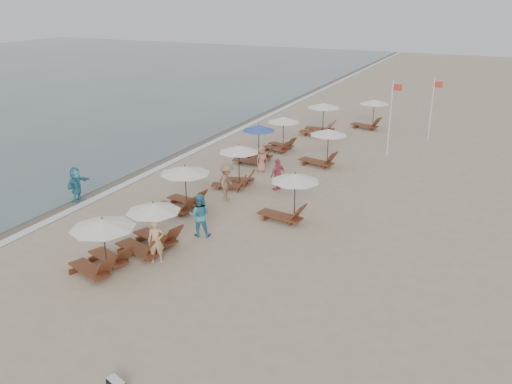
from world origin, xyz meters
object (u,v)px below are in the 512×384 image
at_px(lounger_station_1, 149,228).
at_px(inland_station_1, 323,145).
at_px(lounger_station_3, 236,166).
at_px(beachgoer_mid_a, 200,215).
at_px(inland_station_2, 370,112).
at_px(beachgoer_near, 156,241).
at_px(lounger_station_0, 100,243).
at_px(beachgoer_mid_b, 227,183).
at_px(flag_pole_near, 391,115).
at_px(inland_station_0, 288,193).
at_px(lounger_station_4, 255,145).
at_px(lounger_station_6, 320,119).
at_px(waterline_walker, 76,185).
at_px(lounger_station_2, 182,187).
at_px(lounger_station_5, 281,133).
at_px(beachgoer_far_a, 278,174).
at_px(beachgoer_far_b, 262,159).

distance_m(lounger_station_1, inland_station_1, 13.89).
relative_size(lounger_station_3, inland_station_1, 0.86).
bearing_deg(beachgoer_mid_a, lounger_station_1, 37.12).
bearing_deg(inland_station_2, beachgoer_near, -94.64).
bearing_deg(inland_station_1, lounger_station_0, -101.58).
xyz_separation_m(lounger_station_3, inland_station_1, (2.94, 5.51, 0.11)).
relative_size(beachgoer_mid_b, flag_pole_near, 0.40).
xyz_separation_m(inland_station_0, beachgoer_mid_b, (-3.68, 1.05, -0.37)).
height_order(lounger_station_1, flag_pole_near, flag_pole_near).
xyz_separation_m(lounger_station_1, lounger_station_4, (-1.27, 12.54, 0.12)).
xyz_separation_m(lounger_station_1, lounger_station_6, (0.03, 20.72, 0.16)).
distance_m(lounger_station_0, lounger_station_3, 10.29).
bearing_deg(lounger_station_6, inland_station_0, -76.06).
height_order(inland_station_2, waterline_walker, inland_station_2).
bearing_deg(lounger_station_1, inland_station_2, 83.21).
bearing_deg(waterline_walker, inland_station_0, -84.72).
bearing_deg(beachgoer_near, waterline_walker, 121.09).
bearing_deg(lounger_station_2, lounger_station_5, 88.74).
bearing_deg(waterline_walker, beachgoer_far_a, -61.98).
xyz_separation_m(lounger_station_2, waterline_walker, (-5.25, -1.37, -0.25)).
relative_size(lounger_station_1, beachgoer_far_a, 1.59).
bearing_deg(beachgoer_mid_a, flag_pole_near, -129.85).
distance_m(beachgoer_mid_a, beachgoer_far_b, 9.10).
relative_size(beachgoer_far_b, waterline_walker, 0.84).
bearing_deg(lounger_station_2, beachgoer_far_b, 81.51).
relative_size(inland_station_1, beachgoer_far_b, 1.91).
bearing_deg(lounger_station_0, beachgoer_mid_a, 67.56).
xyz_separation_m(lounger_station_4, beachgoer_far_a, (3.16, -3.87, -0.23)).
bearing_deg(lounger_station_1, lounger_station_6, 89.92).
distance_m(waterline_walker, flag_pole_near, 19.21).
distance_m(inland_station_1, beachgoer_far_a, 5.04).
relative_size(beachgoer_mid_b, beachgoer_far_a, 1.12).
distance_m(lounger_station_1, lounger_station_3, 8.13).
height_order(beachgoer_far_a, waterline_walker, waterline_walker).
distance_m(lounger_station_5, beachgoer_mid_b, 9.53).
height_order(lounger_station_1, beachgoer_mid_b, lounger_station_1).
relative_size(lounger_station_4, flag_pole_near, 0.53).
relative_size(inland_station_2, beachgoer_mid_a, 1.50).
bearing_deg(beachgoer_mid_b, inland_station_2, -19.06).
height_order(lounger_station_1, lounger_station_4, lounger_station_4).
bearing_deg(waterline_walker, inland_station_2, -30.73).
xyz_separation_m(inland_station_1, flag_pole_near, (3.05, 4.04, 1.31)).
bearing_deg(beachgoer_far_b, lounger_station_5, 39.98).
distance_m(inland_station_1, flag_pole_near, 5.23).
relative_size(inland_station_1, inland_station_2, 1.01).
relative_size(lounger_station_6, inland_station_2, 0.99).
bearing_deg(lounger_station_3, beachgoer_near, -82.58).
distance_m(lounger_station_6, waterline_walker, 19.00).
bearing_deg(lounger_station_1, lounger_station_0, -105.39).
relative_size(lounger_station_0, waterline_walker, 1.49).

